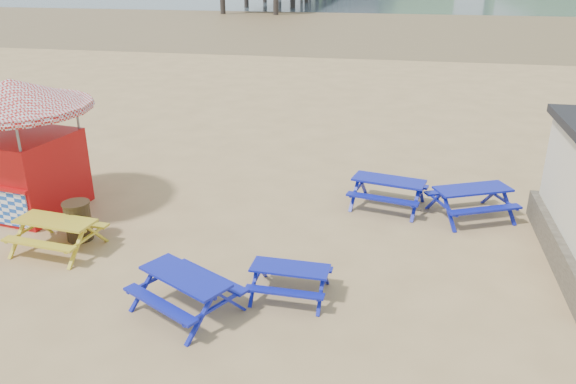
% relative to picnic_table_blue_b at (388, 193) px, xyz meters
% --- Properties ---
extents(ground, '(400.00, 400.00, 0.00)m').
position_rel_picnic_table_blue_b_xyz_m(ground, '(-2.94, -3.37, -0.42)').
color(ground, tan).
rests_on(ground, ground).
extents(wet_sand, '(400.00, 400.00, 0.00)m').
position_rel_picnic_table_blue_b_xyz_m(wet_sand, '(-2.94, 51.63, -0.42)').
color(wet_sand, brown).
rests_on(wet_sand, ground).
extents(picnic_table_blue_b, '(2.31, 2.00, 0.84)m').
position_rel_picnic_table_blue_b_xyz_m(picnic_table_blue_b, '(0.00, 0.00, 0.00)').
color(picnic_table_blue_b, '#0E149C').
rests_on(picnic_table_blue_b, ground).
extents(picnic_table_blue_c, '(2.56, 2.37, 0.86)m').
position_rel_picnic_table_blue_b_xyz_m(picnic_table_blue_c, '(2.27, -0.25, 0.01)').
color(picnic_table_blue_c, '#0E149C').
rests_on(picnic_table_blue_c, ground).
extents(picnic_table_blue_d, '(2.49, 2.33, 0.83)m').
position_rel_picnic_table_blue_b_xyz_m(picnic_table_blue_d, '(-3.75, -6.11, -0.01)').
color(picnic_table_blue_d, '#0E149C').
rests_on(picnic_table_blue_d, ground).
extents(picnic_table_blue_e, '(1.66, 1.35, 0.68)m').
position_rel_picnic_table_blue_b_xyz_m(picnic_table_blue_e, '(-1.83, -5.13, -0.08)').
color(picnic_table_blue_e, '#0E149C').
rests_on(picnic_table_blue_e, ground).
extents(picnic_table_yellow, '(2.08, 1.75, 0.81)m').
position_rel_picnic_table_blue_b_xyz_m(picnic_table_yellow, '(-7.77, -4.28, -0.02)').
color(picnic_table_yellow, gold).
rests_on(picnic_table_yellow, ground).
extents(ice_cream_kiosk, '(4.72, 4.72, 3.73)m').
position_rel_picnic_table_blue_b_xyz_m(ice_cream_kiosk, '(-9.94, -2.21, 1.92)').
color(ice_cream_kiosk, '#B30D0F').
rests_on(ice_cream_kiosk, ground).
extents(litter_bin, '(0.69, 0.69, 1.01)m').
position_rel_picnic_table_blue_b_xyz_m(litter_bin, '(-7.58, -3.63, 0.09)').
color(litter_bin, '#322513').
rests_on(litter_bin, ground).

